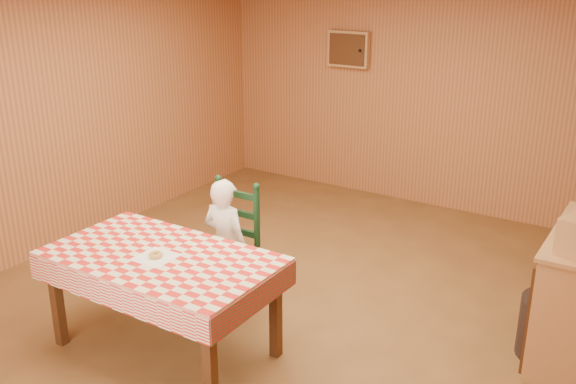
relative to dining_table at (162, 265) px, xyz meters
The scene contains 8 objects.
ground 1.23m from the dining_table, 71.86° to the left, with size 6.00×6.00×0.00m, color brown.
cabin_walls 1.91m from the dining_table, 78.17° to the left, with size 5.10×6.05×2.65m.
dining_table is the anchor object (origin of this frame).
ladder_chair 0.81m from the dining_table, 90.00° to the left, with size 0.44×0.40×1.08m.
seated_child 0.74m from the dining_table, 90.00° to the left, with size 0.41×0.27×1.12m, color white.
napkin 0.10m from the dining_table, 90.00° to the right, with size 0.26×0.26×0.00m, color white.
donut 0.11m from the dining_table, 90.00° to the right, with size 0.10×0.10×0.03m, color gold.
storage_bin 2.82m from the dining_table, 30.91° to the left, with size 0.45×0.45×0.45m, color black.
Camera 1 is at (2.64, -3.93, 2.70)m, focal length 40.00 mm.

